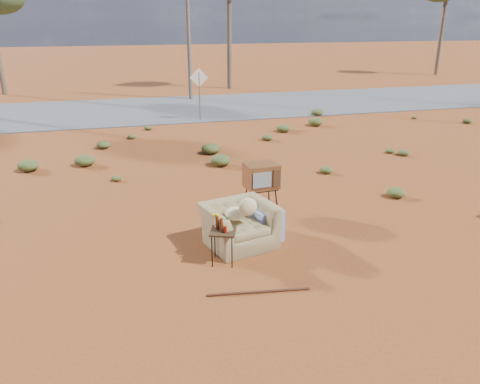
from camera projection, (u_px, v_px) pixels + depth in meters
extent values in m
plane|color=brown|center=(238.00, 253.00, 8.80)|extent=(140.00, 140.00, 0.00)
cube|color=#565659|center=(158.00, 109.00, 22.36)|extent=(140.00, 7.00, 0.04)
imported|color=olive|center=(239.00, 218.00, 8.93)|extent=(1.44, 1.11, 1.12)
ellipsoid|color=#CFB77E|center=(235.00, 214.00, 8.92)|extent=(0.40, 0.40, 0.24)
ellipsoid|color=#CFB77E|center=(248.00, 207.00, 8.67)|extent=(0.36, 0.18, 0.36)
cube|color=navy|center=(263.00, 221.00, 9.37)|extent=(0.72, 0.93, 0.65)
cube|color=black|center=(261.00, 188.00, 10.46)|extent=(0.67, 0.53, 0.03)
cylinder|color=black|center=(252.00, 205.00, 10.27)|extent=(0.03, 0.03, 0.57)
cylinder|color=black|center=(277.00, 202.00, 10.46)|extent=(0.03, 0.03, 0.57)
cylinder|color=black|center=(245.00, 198.00, 10.67)|extent=(0.03, 0.03, 0.57)
cylinder|color=black|center=(269.00, 195.00, 10.85)|extent=(0.03, 0.03, 0.57)
cube|color=brown|center=(261.00, 176.00, 10.36)|extent=(0.75, 0.61, 0.55)
cube|color=slate|center=(262.00, 180.00, 10.07)|extent=(0.42, 0.05, 0.34)
cube|color=#472D19|center=(277.00, 178.00, 10.18)|extent=(0.16, 0.03, 0.39)
cube|color=#3A2615|center=(223.00, 231.00, 8.25)|extent=(0.57, 0.57, 0.04)
cylinder|color=black|center=(212.00, 251.00, 8.21)|extent=(0.02, 0.02, 0.62)
cylinder|color=black|center=(232.00, 252.00, 8.18)|extent=(0.02, 0.02, 0.62)
cylinder|color=black|center=(215.00, 242.00, 8.54)|extent=(0.02, 0.02, 0.62)
cylinder|color=black|center=(234.00, 243.00, 8.51)|extent=(0.02, 0.02, 0.62)
cylinder|color=#4C1E0C|center=(217.00, 223.00, 8.25)|extent=(0.06, 0.06, 0.23)
cylinder|color=#4C1E0C|center=(221.00, 226.00, 8.14)|extent=(0.06, 0.06, 0.25)
cylinder|color=#2D5725|center=(228.00, 223.00, 8.28)|extent=(0.05, 0.05, 0.21)
cylinder|color=#AA1C0D|center=(225.00, 230.00, 8.14)|extent=(0.06, 0.06, 0.11)
cylinder|color=silver|center=(217.00, 224.00, 8.36)|extent=(0.07, 0.07, 0.12)
ellipsoid|color=yellow|center=(216.00, 216.00, 8.30)|extent=(0.14, 0.14, 0.11)
cylinder|color=#502015|center=(259.00, 292.00, 7.52)|extent=(1.67, 0.28, 0.04)
cylinder|color=brown|center=(200.00, 97.00, 19.66)|extent=(0.06, 0.06, 2.00)
cube|color=silver|center=(199.00, 78.00, 19.38)|extent=(0.78, 0.04, 0.78)
cylinder|color=brown|center=(229.00, 29.00, 27.77)|extent=(0.28, 0.28, 7.00)
cylinder|color=brown|center=(442.00, 30.00, 34.69)|extent=(0.28, 0.28, 6.50)
cylinder|color=brown|center=(188.00, 20.00, 23.70)|extent=(0.20, 0.20, 8.00)
ellipsoid|color=#485625|center=(396.00, 193.00, 11.48)|extent=(0.44, 0.44, 0.24)
ellipsoid|color=#485625|center=(85.00, 160.00, 13.89)|extent=(0.60, 0.60, 0.33)
ellipsoid|color=#485625|center=(403.00, 153.00, 14.93)|extent=(0.36, 0.36, 0.20)
ellipsoid|color=#485625|center=(267.00, 137.00, 16.77)|extent=(0.40, 0.40, 0.22)
ellipsoid|color=#485625|center=(131.00, 137.00, 17.00)|extent=(0.30, 0.30, 0.17)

